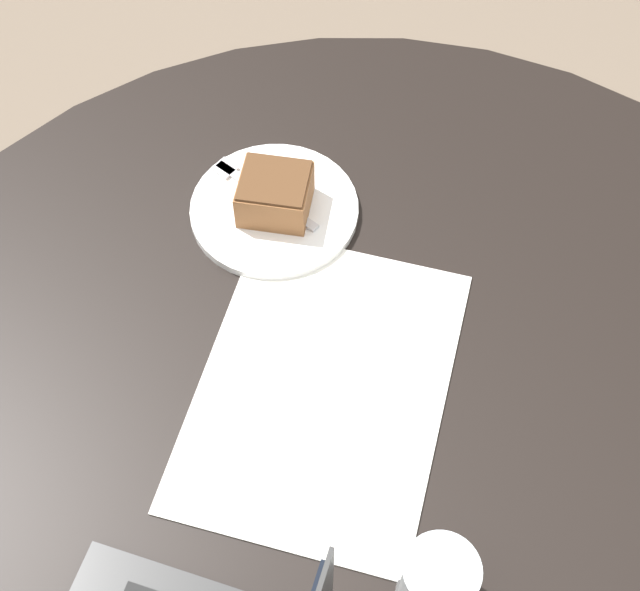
# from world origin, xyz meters

# --- Properties ---
(dining_table) EXTENTS (1.30, 1.30, 0.77)m
(dining_table) POSITION_xyz_m (0.00, 0.00, 0.62)
(dining_table) COLOR black
(dining_table) RESTS_ON ground_plane
(paper_document) EXTENTS (0.44, 0.36, 0.00)m
(paper_document) POSITION_xyz_m (-0.02, -0.08, 0.77)
(paper_document) COLOR white
(paper_document) RESTS_ON dining_table
(plate) EXTENTS (0.22, 0.22, 0.01)m
(plate) POSITION_xyz_m (-0.22, -0.25, 0.78)
(plate) COLOR white
(plate) RESTS_ON dining_table
(cake_slice) EXTENTS (0.11, 0.11, 0.06)m
(cake_slice) POSITION_xyz_m (-0.22, -0.25, 0.81)
(cake_slice) COLOR brown
(cake_slice) RESTS_ON plate
(fork) EXTENTS (0.05, 0.17, 0.00)m
(fork) POSITION_xyz_m (-0.23, -0.29, 0.79)
(fork) COLOR silver
(fork) RESTS_ON plate
(water_glass) EXTENTS (0.07, 0.07, 0.09)m
(water_glass) POSITION_xyz_m (0.13, 0.13, 0.82)
(water_glass) COLOR silver
(water_glass) RESTS_ON dining_table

